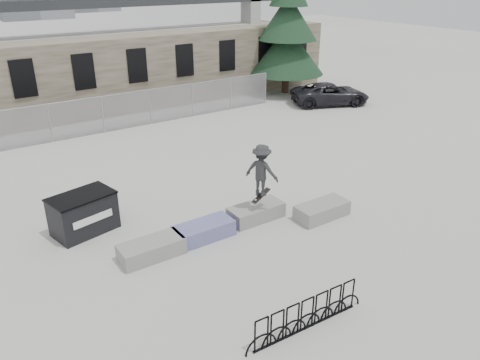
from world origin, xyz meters
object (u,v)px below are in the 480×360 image
Objects in this scene: suv at (330,94)px; skateboarder at (262,171)px; planter_center_right at (256,212)px; bike_rack at (307,314)px; planter_offset at (322,210)px; spruce_tree at (288,27)px; planter_far_left at (152,249)px; planter_center_left at (204,230)px; dumpster at (83,213)px.

skateboarder is (-13.17, -10.13, 1.27)m from suv.
bike_rack is (-2.26, -5.23, 0.15)m from planter_center_right.
spruce_tree is (10.79, 15.27, 4.27)m from planter_offset.
planter_far_left is 1.00× the size of planter_center_left.
spruce_tree reaches higher than planter_far_left.
suv is (0.36, -4.19, -3.86)m from spruce_tree.
planter_center_left is 0.87× the size of dumpster.
planter_offset is 15.73m from suv.
planter_center_left is at bearing 89.25° from bike_rack.
planter_center_left is 2.78m from skateboarder.
bike_rack is 5.68m from skateboarder.
planter_center_right is 19.50m from spruce_tree.
planter_offset is 2.80m from skateboarder.
planter_center_right is at bearing 66.67° from bike_rack.
skateboarder is (-12.81, -14.32, -2.59)m from spruce_tree.
suv is 16.67m from skateboarder.
planter_far_left is at bearing 109.71° from bike_rack.
skateboarder is at bearing -87.08° from planter_center_right.
dumpster is 21.81m from spruce_tree.
bike_rack reaches higher than planter_center_left.
spruce_tree is at bearing 40.00° from planter_far_left.
dumpster is at bearing 154.16° from planter_center_right.
planter_center_left is 4.10m from dumpster.
planter_center_right is 2.37m from planter_offset.
planter_center_right is 16.48m from suv.
planter_center_right is 0.87× the size of dumpster.
planter_far_left is at bearing -78.21° from dumpster.
planter_center_left is 4.38m from planter_offset.
spruce_tree reaches higher than bike_rack.
planter_offset is (6.12, -1.08, 0.00)m from planter_far_left.
dumpster is (-5.30, 2.57, 0.40)m from planter_center_right.
skateboarder reaches higher than bike_rack.
dumpster reaches higher than planter_offset.
skateboarder is (0.01, -0.26, 1.68)m from planter_center_right.
bike_rack is at bearing -70.29° from planter_far_left.
planter_far_left is 6.22m from planter_offset.
planter_center_left is at bearing -136.74° from spruce_tree.
dumpster is 19.88m from suv.
spruce_tree is at bearing 19.93° from dumpster.
planter_offset is at bearing -10.02° from planter_far_left.
bike_rack is at bearing -81.13° from dumpster.
planter_offset is at bearing -15.11° from planter_center_left.
planter_center_right is 5.90m from dumpster.
dumpster is 0.45× the size of suv.
suv is (15.45, 15.10, 0.26)m from bike_rack.
spruce_tree is (15.02, 14.13, 4.27)m from planter_center_left.
suv is (13.19, 9.87, 0.41)m from planter_center_right.
bike_rack is at bearing -113.33° from planter_center_right.
skateboarder reaches higher than dumpster.
planter_far_left is 4.43m from skateboarder.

